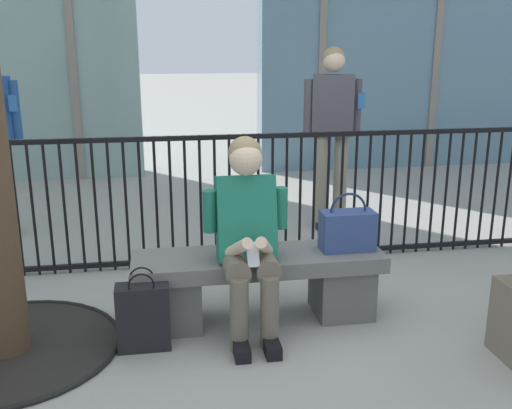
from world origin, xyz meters
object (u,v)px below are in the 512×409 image
handbag_on_bench (347,230)px  bystander_at_railing (332,125)px  seated_person_with_phone (248,231)px  shopping_bag (143,316)px  stone_bench (259,280)px

handbag_on_bench → bystander_at_railing: size_ratio=0.22×
bystander_at_railing → seated_person_with_phone: bearing=-119.3°
shopping_bag → bystander_at_railing: bystander_at_railing is taller
seated_person_with_phone → bystander_at_railing: 2.29m
stone_bench → handbag_on_bench: bearing=-1.0°
stone_bench → bystander_at_railing: bystander_at_railing is taller
stone_bench → bystander_at_railing: bearing=61.1°
stone_bench → seated_person_with_phone: 0.41m
stone_bench → seated_person_with_phone: size_ratio=1.32×
seated_person_with_phone → shopping_bag: seated_person_with_phone is taller
stone_bench → shopping_bag: (-0.73, -0.26, -0.07)m
handbag_on_bench → shopping_bag: 1.39m
handbag_on_bench → bystander_at_railing: bearing=76.7°
stone_bench → seated_person_with_phone: (-0.09, -0.13, 0.38)m
seated_person_with_phone → bystander_at_railing: bystander_at_railing is taller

